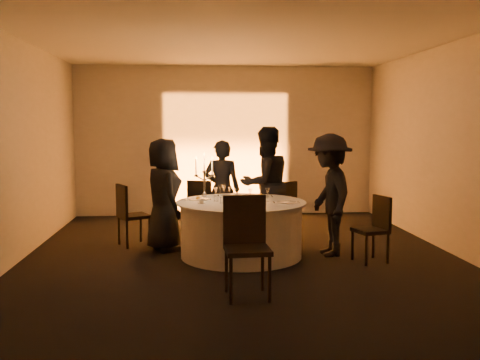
{
  "coord_description": "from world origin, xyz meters",
  "views": [
    {
      "loc": [
        -0.66,
        -7.3,
        1.84
      ],
      "look_at": [
        0.0,
        0.2,
        1.05
      ],
      "focal_mm": 40.0,
      "sensor_mm": 36.0,
      "label": 1
    }
  ],
  "objects": [
    {
      "name": "candelabra",
      "position": [
        -0.51,
        0.21,
        1.0
      ],
      "size": [
        0.28,
        0.13,
        0.67
      ],
      "color": "white",
      "rests_on": "banquet_table"
    },
    {
      "name": "wall_front",
      "position": [
        0.0,
        -3.5,
        1.5
      ],
      "size": [
        7.0,
        0.0,
        7.0
      ],
      "primitive_type": "plane",
      "rotation": [
        -1.57,
        0.0,
        0.0
      ],
      "color": "beige",
      "rests_on": "floor"
    },
    {
      "name": "chair_left",
      "position": [
        -1.63,
        0.77,
        0.53
      ],
      "size": [
        0.55,
        0.55,
        0.94
      ],
      "rotation": [
        0.0,
        0.0,
        2.05
      ],
      "color": "black",
      "rests_on": "floor"
    },
    {
      "name": "uplighter_fixture",
      "position": [
        0.0,
        3.2,
        0.05
      ],
      "size": [
        0.25,
        0.12,
        0.1
      ],
      "primitive_type": "cube",
      "color": "black",
      "rests_on": "floor"
    },
    {
      "name": "wine_glass_d",
      "position": [
        0.11,
        -0.08,
        0.91
      ],
      "size": [
        0.07,
        0.07,
        0.19
      ],
      "color": "white",
      "rests_on": "banquet_table"
    },
    {
      "name": "plate_left",
      "position": [
        -0.59,
        0.22,
        0.79
      ],
      "size": [
        0.36,
        0.28,
        0.08
      ],
      "color": "silver",
      "rests_on": "banquet_table"
    },
    {
      "name": "guest_left",
      "position": [
        -1.09,
        0.45,
        0.82
      ],
      "size": [
        0.78,
        0.94,
        1.63
      ],
      "primitive_type": "imported",
      "rotation": [
        0.0,
        0.0,
        1.96
      ],
      "color": "black",
      "rests_on": "floor"
    },
    {
      "name": "guest_back_right",
      "position": [
        0.47,
        0.98,
        0.9
      ],
      "size": [
        1.08,
        0.99,
        1.8
      ],
      "primitive_type": "imported",
      "rotation": [
        0.0,
        0.0,
        -2.69
      ],
      "color": "black",
      "rests_on": "floor"
    },
    {
      "name": "guest_back_left",
      "position": [
        -0.21,
        1.17,
        0.79
      ],
      "size": [
        0.64,
        0.48,
        1.59
      ],
      "primitive_type": "imported",
      "rotation": [
        0.0,
        0.0,
        2.97
      ],
      "color": "black",
      "rests_on": "floor"
    },
    {
      "name": "tumbler_b",
      "position": [
        -0.14,
        -0.19,
        0.82
      ],
      "size": [
        0.07,
        0.07,
        0.09
      ],
      "primitive_type": "cylinder",
      "color": "white",
      "rests_on": "banquet_table"
    },
    {
      "name": "wine_glass_c",
      "position": [
        -0.27,
        0.43,
        0.91
      ],
      "size": [
        0.07,
        0.07,
        0.19
      ],
      "color": "white",
      "rests_on": "banquet_table"
    },
    {
      "name": "plate_front",
      "position": [
        -0.05,
        -0.53,
        0.79
      ],
      "size": [
        0.36,
        0.27,
        0.08
      ],
      "color": "silver",
      "rests_on": "banquet_table"
    },
    {
      "name": "banquet_table",
      "position": [
        0.0,
        0.0,
        0.38
      ],
      "size": [
        1.8,
        1.8,
        0.77
      ],
      "color": "black",
      "rests_on": "floor"
    },
    {
      "name": "wine_glass_g",
      "position": [
        -0.15,
        0.13,
        0.91
      ],
      "size": [
        0.07,
        0.07,
        0.19
      ],
      "color": "white",
      "rests_on": "banquet_table"
    },
    {
      "name": "wall_left",
      "position": [
        -3.0,
        0.0,
        1.5
      ],
      "size": [
        0.0,
        7.0,
        7.0
      ],
      "primitive_type": "plane",
      "rotation": [
        1.57,
        0.0,
        1.57
      ],
      "color": "beige",
      "rests_on": "floor"
    },
    {
      "name": "tumbler_c",
      "position": [
        -0.35,
        0.0,
        0.82
      ],
      "size": [
        0.07,
        0.07,
        0.09
      ],
      "primitive_type": "cylinder",
      "color": "white",
      "rests_on": "banquet_table"
    },
    {
      "name": "coffee_cup",
      "position": [
        -0.55,
        -0.13,
        0.8
      ],
      "size": [
        0.11,
        0.11,
        0.07
      ],
      "color": "silver",
      "rests_on": "banquet_table"
    },
    {
      "name": "wine_glass_f",
      "position": [
        -0.22,
        0.35,
        0.91
      ],
      "size": [
        0.07,
        0.07,
        0.19
      ],
      "color": "white",
      "rests_on": "banquet_table"
    },
    {
      "name": "wine_glass_a",
      "position": [
        0.36,
        -0.04,
        0.91
      ],
      "size": [
        0.07,
        0.07,
        0.19
      ],
      "color": "white",
      "rests_on": "banquet_table"
    },
    {
      "name": "plate_back_left",
      "position": [
        -0.12,
        0.61,
        0.78
      ],
      "size": [
        0.36,
        0.27,
        0.01
      ],
      "color": "silver",
      "rests_on": "banquet_table"
    },
    {
      "name": "ceiling",
      "position": [
        0.0,
        0.0,
        3.0
      ],
      "size": [
        7.0,
        7.0,
        0.0
      ],
      "primitive_type": "plane",
      "rotation": [
        3.14,
        0.0,
        0.0
      ],
      "color": "white",
      "rests_on": "wall_back"
    },
    {
      "name": "chair_back_right",
      "position": [
        0.77,
        1.15,
        0.52
      ],
      "size": [
        0.55,
        0.55,
        0.92
      ],
      "rotation": [
        0.0,
        0.0,
        -2.6
      ],
      "color": "black",
      "rests_on": "floor"
    },
    {
      "name": "guest_right",
      "position": [
        1.24,
        -0.03,
        0.86
      ],
      "size": [
        0.67,
        1.12,
        1.71
      ],
      "primitive_type": "imported",
      "rotation": [
        0.0,
        0.0,
        -1.54
      ],
      "color": "black",
      "rests_on": "floor"
    },
    {
      "name": "wall_right",
      "position": [
        3.0,
        0.0,
        1.5
      ],
      "size": [
        0.0,
        7.0,
        7.0
      ],
      "primitive_type": "plane",
      "rotation": [
        1.57,
        0.0,
        -1.57
      ],
      "color": "beige",
      "rests_on": "floor"
    },
    {
      "name": "wine_glass_b",
      "position": [
        -0.1,
        -0.04,
        0.91
      ],
      "size": [
        0.07,
        0.07,
        0.19
      ],
      "color": "white",
      "rests_on": "banquet_table"
    },
    {
      "name": "chair_back_left",
      "position": [
        -0.53,
        1.41,
        0.52
      ],
      "size": [
        0.52,
        0.52,
        0.93
      ],
      "rotation": [
        0.0,
        0.0,
        2.81
      ],
      "color": "black",
      "rests_on": "floor"
    },
    {
      "name": "tumbler_a",
      "position": [
        -0.27,
        -0.18,
        0.82
      ],
      "size": [
        0.07,
        0.07,
        0.09
      ],
      "primitive_type": "cylinder",
      "color": "white",
      "rests_on": "banquet_table"
    },
    {
      "name": "chair_right",
      "position": [
        1.76,
        -0.44,
        0.49
      ],
      "size": [
        0.48,
        0.48,
        0.88
      ],
      "rotation": [
        0.0,
        0.0,
        -1.3
      ],
      "color": "black",
      "rests_on": "floor"
    },
    {
      "name": "wall_back",
      "position": [
        0.0,
        3.5,
        1.5
      ],
      "size": [
        7.0,
        0.0,
        7.0
      ],
      "primitive_type": "plane",
      "rotation": [
        1.57,
        0.0,
        0.0
      ],
      "color": "beige",
      "rests_on": "floor"
    },
    {
      "name": "chair_front",
      "position": [
        -0.1,
        -1.7,
        0.61
      ],
      "size": [
        0.49,
        0.49,
        1.07
      ],
      "rotation": [
        0.0,
        0.0,
        0.05
      ],
      "color": "black",
      "rests_on": "floor"
    },
    {
      "name": "plate_back_right",
      "position": [
        0.33,
        0.46,
        0.79
      ],
      "size": [
        0.35,
        0.25,
        0.08
      ],
      "color": "silver",
      "rests_on": "banquet_table"
    },
    {
      "name": "wine_glass_e",
      "position": [
        -0.35,
        0.09,
        0.91
      ],
      "size": [
        0.07,
        0.07,
        0.19
      ],
      "color": "white",
      "rests_on": "banquet_table"
    },
    {
      "name": "floor",
      "position": [
        0.0,
        0.0,
        0.0
      ],
      "size": [
        7.0,
        7.0,
        0.0
      ],
      "primitive_type": "plane",
      "color": "black",
      "rests_on": "ground"
    },
    {
      "name": "plate_right",
      "position": [
        0.6,
        -0.15,
        0.78
      ],
      "size": [
        0.36,
        0.27,
        0.01
      ],
      "color": "silver",
      "rests_on": "banquet_table"
    }
  ]
}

